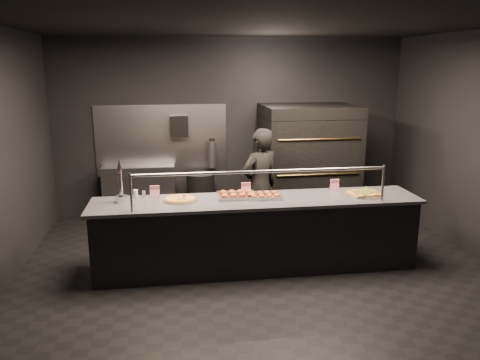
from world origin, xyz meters
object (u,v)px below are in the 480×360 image
(prep_shelf, at_px, (140,192))
(pizza_oven, at_px, (307,162))
(trash_bin, at_px, (201,196))
(worker, at_px, (260,186))
(towel_dispenser, at_px, (179,126))
(round_pizza, at_px, (180,199))
(slider_tray_a, at_px, (237,195))
(service_counter, at_px, (257,234))
(fire_extinguisher, at_px, (212,154))
(beer_tap, at_px, (121,190))
(slider_tray_b, at_px, (264,196))
(square_pizza, at_px, (364,193))

(prep_shelf, bearing_deg, pizza_oven, -8.54)
(trash_bin, distance_m, worker, 1.48)
(towel_dispenser, bearing_deg, round_pizza, -91.24)
(slider_tray_a, height_order, worker, worker)
(towel_dispenser, distance_m, slider_tray_a, 2.43)
(pizza_oven, relative_size, round_pizza, 4.34)
(service_counter, relative_size, fire_extinguisher, 8.12)
(towel_dispenser, bearing_deg, worker, -52.19)
(fire_extinguisher, bearing_deg, worker, -68.64)
(fire_extinguisher, relative_size, beer_tap, 0.92)
(service_counter, distance_m, slider_tray_a, 0.55)
(trash_bin, bearing_deg, service_counter, -74.85)
(fire_extinguisher, height_order, round_pizza, fire_extinguisher)
(slider_tray_b, bearing_deg, beer_tap, 178.33)
(slider_tray_b, bearing_deg, prep_shelf, 127.02)
(fire_extinguisher, distance_m, square_pizza, 2.97)
(fire_extinguisher, bearing_deg, pizza_oven, -17.89)
(pizza_oven, height_order, prep_shelf, pizza_oven)
(service_counter, height_order, worker, worker)
(square_pizza, xyz_separation_m, worker, (-1.18, 0.94, -0.10))
(prep_shelf, height_order, slider_tray_b, slider_tray_b)
(beer_tap, relative_size, trash_bin, 0.70)
(slider_tray_b, bearing_deg, slider_tray_a, 168.47)
(prep_shelf, xyz_separation_m, slider_tray_b, (1.71, -2.26, 0.50))
(trash_bin, bearing_deg, slider_tray_a, -80.36)
(service_counter, distance_m, beer_tap, 1.77)
(pizza_oven, distance_m, trash_bin, 1.88)
(slider_tray_b, bearing_deg, trash_bin, 108.25)
(service_counter, distance_m, worker, 1.05)
(fire_extinguisher, xyz_separation_m, round_pizza, (-0.60, -2.31, -0.12))
(pizza_oven, bearing_deg, service_counter, -122.27)
(beer_tap, height_order, square_pizza, beer_tap)
(towel_dispenser, xyz_separation_m, slider_tray_a, (0.66, -2.26, -0.60))
(slider_tray_a, bearing_deg, pizza_oven, 50.98)
(towel_dispenser, xyz_separation_m, slider_tray_b, (1.01, -2.33, -0.60))
(pizza_oven, bearing_deg, prep_shelf, 171.46)
(pizza_oven, xyz_separation_m, square_pizza, (0.20, -1.89, -0.03))
(prep_shelf, distance_m, worker, 2.31)
(fire_extinguisher, xyz_separation_m, beer_tap, (-1.31, -2.29, 0.02))
(prep_shelf, xyz_separation_m, trash_bin, (1.03, -0.20, -0.06))
(pizza_oven, height_order, worker, pizza_oven)
(round_pizza, bearing_deg, beer_tap, 178.26)
(square_pizza, bearing_deg, slider_tray_a, 175.76)
(round_pizza, distance_m, worker, 1.45)
(beer_tap, bearing_deg, worker, 24.19)
(square_pizza, relative_size, worker, 0.29)
(prep_shelf, distance_m, towel_dispenser, 1.31)
(towel_dispenser, height_order, trash_bin, towel_dispenser)
(service_counter, xyz_separation_m, beer_tap, (-1.66, 0.11, 0.61))
(round_pizza, distance_m, trash_bin, 2.13)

